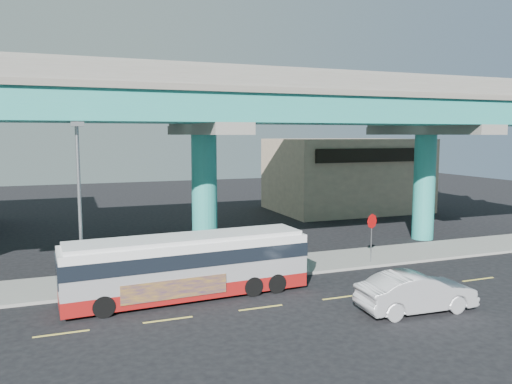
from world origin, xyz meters
name	(u,v)px	position (x,y,z in m)	size (l,w,h in m)	color
ground	(258,306)	(0.00, 0.00, 0.00)	(120.00, 120.00, 0.00)	black
sidewalk	(222,272)	(0.00, 5.50, 0.07)	(70.00, 4.00, 0.15)	gray
lane_markings	(261,308)	(0.00, -0.30, 0.01)	(58.00, 0.12, 0.01)	#D8C64C
viaduct	(203,105)	(0.00, 9.11, 9.14)	(52.00, 12.40, 11.70)	teal
building_beige	(346,175)	(18.00, 22.98, 3.51)	(14.00, 10.23, 7.00)	tan
transit_bus	(188,264)	(-2.58, 2.18, 1.57)	(11.27, 3.06, 2.86)	maroon
sedan	(416,292)	(5.97, -2.99, 0.83)	(5.14, 2.01, 1.67)	#ADADB2
street_lamp	(79,183)	(-7.10, 3.43, 5.30)	(0.50, 2.58, 7.95)	gray
stop_sign	(372,227)	(8.51, 4.18, 2.18)	(0.80, 0.30, 2.79)	gray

